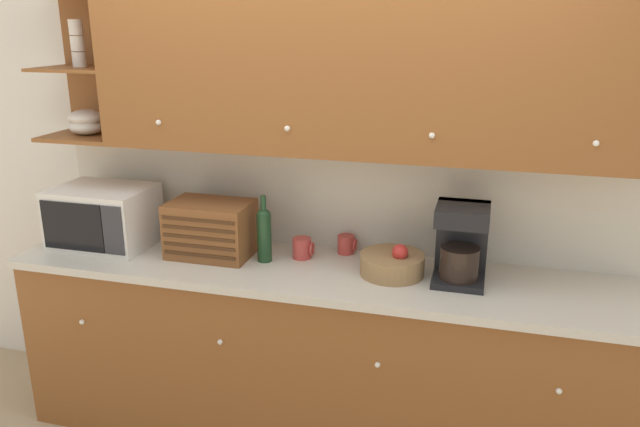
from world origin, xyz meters
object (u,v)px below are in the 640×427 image
(bread_box, at_px, (211,229))
(fruit_basket, at_px, (393,264))
(wine_bottle, at_px, (264,232))
(mug_blue_second, at_px, (302,248))
(mug, at_px, (346,244))
(microwave, at_px, (104,217))
(coffee_maker, at_px, (461,243))
(wine_glass, at_px, (174,219))

(bread_box, relative_size, fruit_basket, 1.36)
(wine_bottle, bearing_deg, mug_blue_second, 27.59)
(bread_box, distance_m, mug, 0.69)
(bread_box, bearing_deg, mug_blue_second, 10.59)
(wine_bottle, distance_m, mug_blue_second, 0.21)
(wine_bottle, distance_m, mug, 0.43)
(microwave, relative_size, coffee_maker, 1.35)
(microwave, distance_m, fruit_basket, 1.53)
(bread_box, distance_m, mug_blue_second, 0.47)
(mug, height_order, coffee_maker, coffee_maker)
(fruit_basket, bearing_deg, microwave, -179.72)
(wine_bottle, height_order, fruit_basket, wine_bottle)
(bread_box, xyz_separation_m, coffee_maker, (1.23, 0.01, 0.04))
(bread_box, xyz_separation_m, fruit_basket, (0.92, -0.00, -0.09))
(microwave, relative_size, fruit_basket, 1.64)
(wine_glass, xyz_separation_m, wine_bottle, (0.56, -0.13, 0.02))
(bread_box, distance_m, coffee_maker, 1.23)
(microwave, height_order, wine_bottle, wine_bottle)
(mug, bearing_deg, microwave, -170.12)
(mug, bearing_deg, wine_bottle, -150.03)
(coffee_maker, bearing_deg, bread_box, -179.55)
(microwave, xyz_separation_m, wine_glass, (0.33, 0.14, -0.03))
(bread_box, bearing_deg, microwave, -178.94)
(mug_blue_second, xyz_separation_m, mug, (0.20, 0.12, -0.00))
(mug_blue_second, bearing_deg, wine_bottle, -152.41)
(wine_bottle, bearing_deg, fruit_basket, -0.08)
(wine_glass, distance_m, coffee_maker, 1.51)
(wine_glass, xyz_separation_m, coffee_maker, (1.50, -0.12, 0.06))
(mug_blue_second, bearing_deg, fruit_basket, -10.73)
(wine_glass, height_order, bread_box, bread_box)
(bread_box, height_order, mug_blue_second, bread_box)
(bread_box, distance_m, fruit_basket, 0.93)
(microwave, bearing_deg, wine_bottle, 0.54)
(wine_glass, bearing_deg, mug_blue_second, -3.24)
(microwave, relative_size, mug_blue_second, 4.65)
(coffee_maker, bearing_deg, fruit_basket, -177.48)
(wine_bottle, height_order, mug, wine_bottle)
(microwave, height_order, mug, microwave)
(wine_bottle, height_order, coffee_maker, coffee_maker)
(microwave, xyz_separation_m, bread_box, (0.61, 0.01, -0.02))
(coffee_maker, bearing_deg, mug_blue_second, 174.42)
(wine_bottle, xyz_separation_m, coffee_maker, (0.94, 0.01, 0.03))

